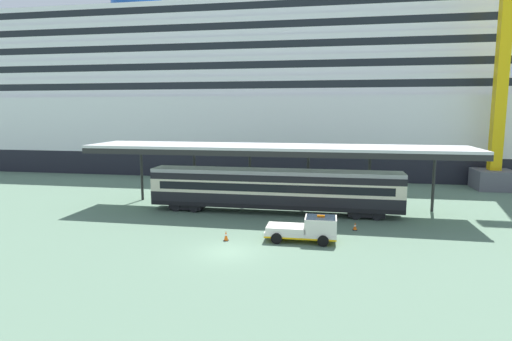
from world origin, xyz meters
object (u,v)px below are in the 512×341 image
at_px(traffic_cone_near, 226,236).
at_px(cruise_ship, 182,99).
at_px(traffic_cone_far, 320,224).
at_px(dockside_crane, 510,46).
at_px(traffic_cone_mid, 355,226).
at_px(train_carriage, 274,189).
at_px(service_truck, 308,228).

bearing_deg(traffic_cone_near, cruise_ship, 113.89).
distance_m(cruise_ship, traffic_cone_far, 47.98).
bearing_deg(dockside_crane, traffic_cone_mid, -130.37).
bearing_deg(traffic_cone_near, traffic_cone_far, 34.03).
height_order(cruise_ship, dockside_crane, dockside_crane).
bearing_deg(train_carriage, service_truck, -65.85).
bearing_deg(cruise_ship, train_carriage, -57.86).
distance_m(cruise_ship, train_carriage, 41.44).
distance_m(cruise_ship, traffic_cone_mid, 49.53).
bearing_deg(train_carriage, traffic_cone_near, -104.08).
xyz_separation_m(traffic_cone_mid, traffic_cone_far, (-2.78, -0.02, 0.07)).
height_order(service_truck, traffic_cone_mid, service_truck).
bearing_deg(service_truck, traffic_cone_near, -171.02).
height_order(train_carriage, dockside_crane, dockside_crane).
bearing_deg(train_carriage, cruise_ship, 122.14).
height_order(train_carriage, service_truck, train_carriage).
bearing_deg(traffic_cone_far, traffic_cone_mid, 0.44).
relative_size(cruise_ship, traffic_cone_mid, 274.90).
relative_size(traffic_cone_mid, traffic_cone_far, 0.82).
xyz_separation_m(train_carriage, dockside_crane, (25.48, 16.89, 14.80)).
distance_m(cruise_ship, service_truck, 50.41).
xyz_separation_m(service_truck, traffic_cone_mid, (3.58, 3.65, -0.68)).
relative_size(cruise_ship, train_carriage, 7.49).
height_order(cruise_ship, traffic_cone_mid, cruise_ship).
bearing_deg(service_truck, traffic_cone_mid, 45.52).
relative_size(train_carriage, service_truck, 4.48).
height_order(traffic_cone_near, dockside_crane, dockside_crane).
bearing_deg(train_carriage, traffic_cone_far, -45.52).
height_order(traffic_cone_near, traffic_cone_far, traffic_cone_far).
distance_m(traffic_cone_far, dockside_crane, 34.37).
relative_size(traffic_cone_near, traffic_cone_far, 1.00).
relative_size(service_truck, dockside_crane, 0.09).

